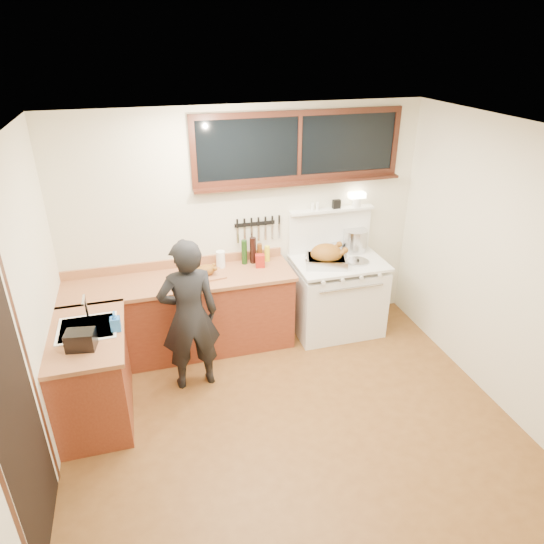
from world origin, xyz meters
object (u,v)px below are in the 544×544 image
object	(u,v)px
vintage_stove	(337,294)
roast_turkey	(327,257)
man	(189,316)
cutting_board	(206,272)

from	to	relation	value
vintage_stove	roast_turkey	bearing A→B (deg)	-159.67
vintage_stove	man	xyz separation A→B (m)	(-1.78, -0.57, 0.32)
man	roast_turkey	size ratio (longest dim) A/B	2.99
vintage_stove	cutting_board	world-z (taller)	vintage_stove
man	cutting_board	distance (m)	0.66
vintage_stove	cutting_board	distance (m)	1.59
roast_turkey	vintage_stove	bearing A→B (deg)	20.33
cutting_board	roast_turkey	size ratio (longest dim) A/B	0.77
man	cutting_board	bearing A→B (deg)	65.63
man	cutting_board	xyz separation A→B (m)	(0.26, 0.58, 0.16)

